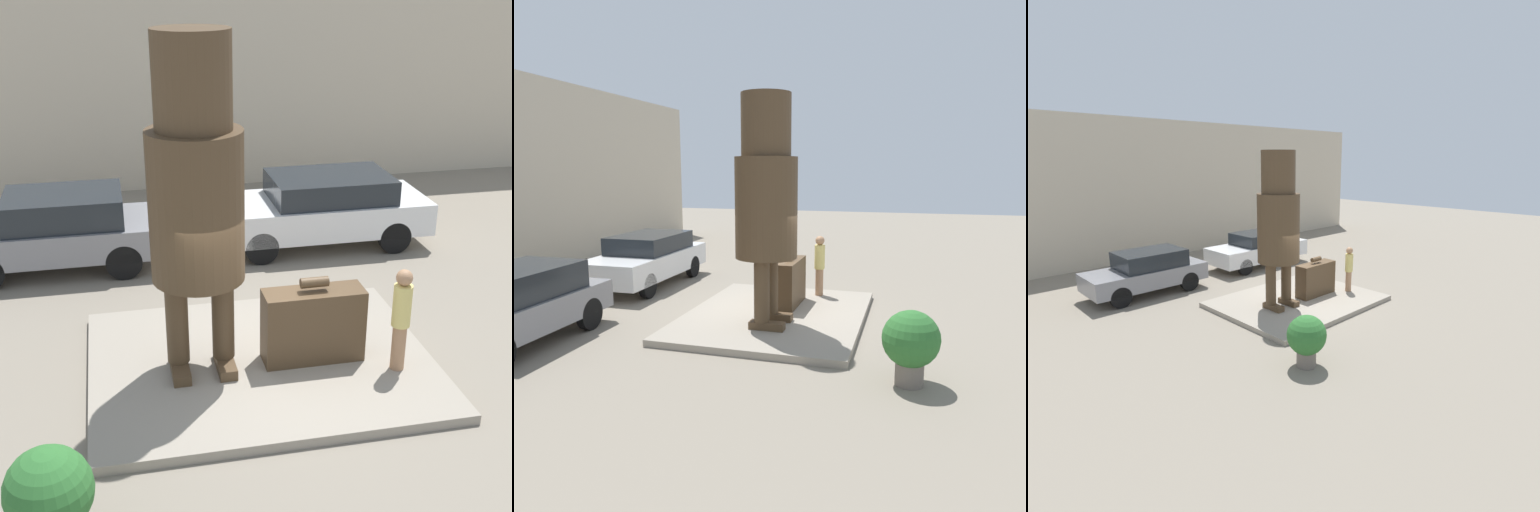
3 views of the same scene
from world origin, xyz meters
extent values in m
plane|color=gray|center=(0.00, 0.00, 0.00)|extent=(60.00, 60.00, 0.00)
cube|color=gray|center=(0.00, 0.00, 0.07)|extent=(5.07, 3.98, 0.15)
cube|color=#4C3823|center=(-1.23, -0.15, 0.23)|extent=(0.25, 0.74, 0.16)
cube|color=#4C3823|center=(-0.57, -0.15, 0.23)|extent=(0.25, 0.74, 0.16)
cylinder|color=#4C3823|center=(-1.23, -0.04, 0.96)|extent=(0.32, 0.32, 1.29)
cylinder|color=#4C3823|center=(-0.57, -0.04, 0.96)|extent=(0.32, 0.32, 1.29)
cylinder|color=#4C3823|center=(-0.90, -0.04, 2.64)|extent=(1.29, 1.29, 2.08)
cylinder|color=#4C3823|center=(-0.90, -0.04, 4.30)|extent=(1.01, 1.01, 1.25)
cube|color=#4C3823|center=(0.75, -0.12, 0.71)|extent=(1.49, 0.50, 1.12)
cylinder|color=#4C3823|center=(0.75, -0.12, 1.40)|extent=(0.41, 0.15, 0.15)
cylinder|color=#A87A56|center=(1.89, -0.65, 0.50)|extent=(0.20, 0.20, 0.71)
cylinder|color=#DBC66B|center=(1.89, -0.65, 1.17)|extent=(0.27, 0.27, 0.63)
sphere|color=#A87A56|center=(1.89, -0.65, 1.60)|extent=(0.24, 0.24, 0.24)
cube|color=gray|center=(-3.12, 4.45, 0.65)|extent=(4.05, 1.76, 0.61)
cube|color=#1E2328|center=(-2.92, 4.45, 1.24)|extent=(2.23, 1.58, 0.58)
cylinder|color=black|center=(-1.86, 3.66, 0.35)|extent=(0.70, 0.18, 0.70)
cylinder|color=black|center=(-1.86, 5.24, 0.35)|extent=(0.70, 0.18, 0.70)
cube|color=silver|center=(2.26, 4.64, 0.67)|extent=(4.54, 1.84, 0.66)
cube|color=#1E2328|center=(2.48, 4.64, 1.26)|extent=(2.50, 1.66, 0.51)
cylinder|color=black|center=(0.85, 3.81, 0.34)|extent=(0.68, 0.18, 0.68)
cylinder|color=black|center=(0.85, 5.47, 0.34)|extent=(0.68, 0.18, 0.68)
cylinder|color=black|center=(3.66, 3.81, 0.34)|extent=(0.68, 0.18, 0.68)
cylinder|color=black|center=(3.66, 5.47, 0.34)|extent=(0.68, 0.18, 0.68)
cylinder|color=#70665B|center=(-2.85, -3.02, 0.19)|extent=(0.45, 0.45, 0.38)
sphere|color=#2D6B2D|center=(-2.85, -3.02, 0.77)|extent=(0.92, 0.92, 0.92)
camera|label=1|loc=(-1.99, -8.99, 5.75)|focal=50.00mm
camera|label=2|loc=(-10.74, -2.99, 3.43)|focal=35.00mm
camera|label=3|loc=(-9.08, -8.67, 4.65)|focal=28.00mm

